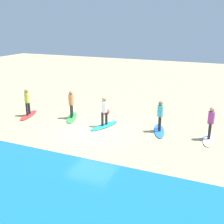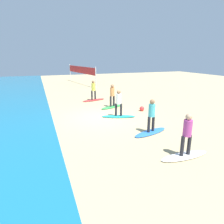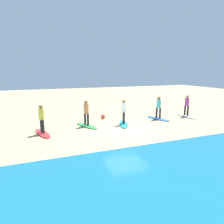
{
  "view_description": "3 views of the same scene",
  "coord_description": "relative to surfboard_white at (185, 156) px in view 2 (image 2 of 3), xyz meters",
  "views": [
    {
      "loc": [
        -6.5,
        12.47,
        5.7
      ],
      "look_at": [
        -0.91,
        -0.61,
        1.05
      ],
      "focal_mm": 44.37,
      "sensor_mm": 36.0,
      "label": 1
    },
    {
      "loc": [
        -11.38,
        3.63,
        3.73
      ],
      "look_at": [
        -1.46,
        -0.08,
        0.73
      ],
      "focal_mm": 31.79,
      "sensor_mm": 36.0,
      "label": 2
    },
    {
      "loc": [
        5.22,
        11.05,
        3.62
      ],
      "look_at": [
        0.66,
        -0.68,
        1.0
      ],
      "focal_mm": 32.21,
      "sensor_mm": 36.0,
      "label": 3
    }
  ],
  "objects": [
    {
      "name": "surfboard_red",
      "position": [
        10.88,
        0.6,
        0.0
      ],
      "size": [
        1.06,
        2.17,
        0.09
      ],
      "primitive_type": "ellipsoid",
      "rotation": [
        0.0,
        0.0,
        1.82
      ],
      "color": "red",
      "rests_on": "ground"
    },
    {
      "name": "beach_ball",
      "position": [
        6.43,
        -1.68,
        0.12
      ],
      "size": [
        0.33,
        0.33,
        0.33
      ],
      "primitive_type": "sphere",
      "color": "#E53838",
      "rests_on": "ground"
    },
    {
      "name": "surfboard_green",
      "position": [
        8.1,
        -0.08,
        0.0
      ],
      "size": [
        1.32,
        2.15,
        0.09
      ],
      "primitive_type": "ellipsoid",
      "rotation": [
        0.0,
        0.0,
        1.96
      ],
      "color": "green",
      "rests_on": "ground"
    },
    {
      "name": "volleyball_net",
      "position": [
        21.9,
        -0.71,
        1.74
      ],
      "size": [
        8.95,
        1.72,
        2.5
      ],
      "color": "silver",
      "rests_on": "ground"
    },
    {
      "name": "surfboard_teal",
      "position": [
        5.65,
        0.42,
        0.0
      ],
      "size": [
        1.25,
        2.16,
        0.09
      ],
      "primitive_type": "ellipsoid",
      "rotation": [
        0.0,
        0.0,
        1.22
      ],
      "color": "teal",
      "rests_on": "ground"
    },
    {
      "name": "surfboard_white",
      "position": [
        0.0,
        0.0,
        0.0
      ],
      "size": [
        0.6,
        2.11,
        0.09
      ],
      "primitive_type": "ellipsoid",
      "rotation": [
        0.0,
        0.0,
        1.59
      ],
      "color": "white",
      "rests_on": "ground"
    },
    {
      "name": "ground_plane",
      "position": [
        5.95,
        1.37,
        -0.04
      ],
      "size": [
        60.0,
        60.0,
        0.0
      ],
      "primitive_type": "plane",
      "color": "tan"
    },
    {
      "name": "surfer_white",
      "position": [
        0.0,
        -0.0,
        0.99
      ],
      "size": [
        0.32,
        0.46,
        1.64
      ],
      "color": "#232328",
      "rests_on": "surfboard_white"
    },
    {
      "name": "surfer_green",
      "position": [
        8.1,
        -0.08,
        0.99
      ],
      "size": [
        0.32,
        0.44,
        1.64
      ],
      "color": "#232328",
      "rests_on": "surfboard_green"
    },
    {
      "name": "surfer_blue",
      "position": [
        2.58,
        -0.06,
        0.99
      ],
      "size": [
        0.32,
        0.45,
        1.64
      ],
      "color": "#232328",
      "rests_on": "surfboard_blue"
    },
    {
      "name": "surfer_teal",
      "position": [
        5.65,
        0.42,
        0.99
      ],
      "size": [
        0.32,
        0.44,
        1.64
      ],
      "color": "#232328",
      "rests_on": "surfboard_teal"
    },
    {
      "name": "surfboard_blue",
      "position": [
        2.58,
        -0.06,
        0.0
      ],
      "size": [
        1.14,
        2.17,
        0.09
      ],
      "primitive_type": "ellipsoid",
      "rotation": [
        0.0,
        0.0,
        1.86
      ],
      "color": "blue",
      "rests_on": "ground"
    },
    {
      "name": "surfer_red",
      "position": [
        10.88,
        0.6,
        0.99
      ],
      "size": [
        0.32,
        0.45,
        1.64
      ],
      "color": "#232328",
      "rests_on": "surfboard_red"
    }
  ]
}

